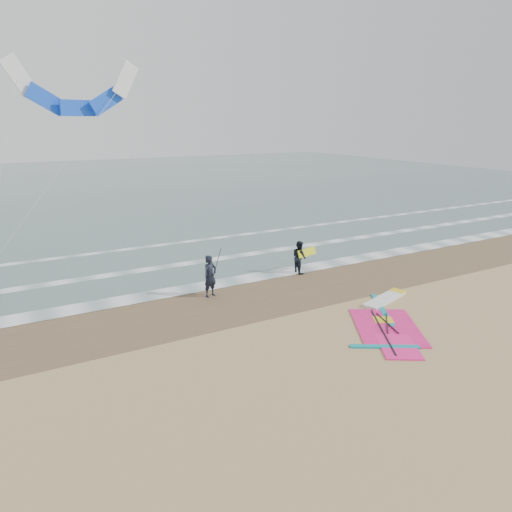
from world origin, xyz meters
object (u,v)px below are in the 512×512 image
windsurf_rig (388,319)px  person_walking (299,257)px  person_standing (210,276)px  surf_kite (76,93)px

windsurf_rig → person_walking: (0.16, 6.55, 0.81)m
person_standing → surf_kite: 11.28m
person_standing → surf_kite: surf_kite is taller
person_walking → surf_kite: 13.63m
person_standing → person_walking: person_standing is taller
person_standing → surf_kite: size_ratio=0.20×
person_walking → person_standing: bearing=99.4°
windsurf_rig → surf_kite: 17.91m
person_standing → person_walking: bearing=-10.2°
windsurf_rig → surf_kite: bearing=125.0°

